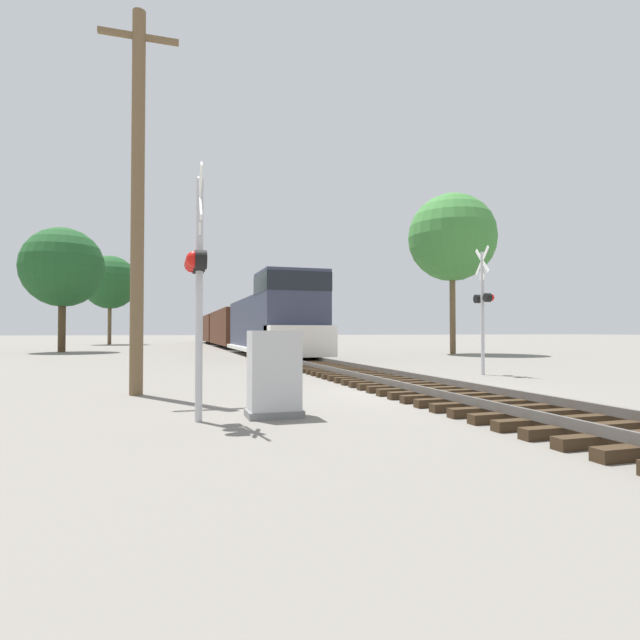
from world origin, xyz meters
name	(u,v)px	position (x,y,z in m)	size (l,w,h in m)	color
ground_plane	(423,393)	(0.00, 0.00, 0.00)	(400.00, 400.00, 0.00)	slate
rail_track_bed	(423,387)	(0.00, 0.00, 0.14)	(2.60, 160.00, 0.31)	#382819
freight_train	(235,327)	(0.00, 33.71, 1.85)	(3.16, 48.45, 4.42)	#33384C
crossing_signal_near	(197,271)	(-5.41, -2.36, 2.45)	(0.32, 1.00, 4.14)	#B7B7BC
crossing_signal_far	(483,302)	(4.40, 3.79, 2.46)	(0.43, 1.01, 4.34)	#B7B7BC
relay_cabinet	(274,374)	(-4.11, -2.27, 0.73)	(0.94, 0.65, 1.48)	slate
utility_pole	(138,196)	(-6.55, 1.57, 4.62)	(1.80, 0.30, 9.01)	brown
tree_far_right	(452,238)	(12.03, 17.83, 7.63)	(5.73, 5.73, 10.51)	brown
tree_mid_background	(63,268)	(-12.99, 28.63, 6.04)	(5.66, 5.66, 8.90)	#473521
tree_deep_background	(110,282)	(-11.99, 50.04, 7.03)	(6.01, 6.01, 10.06)	brown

